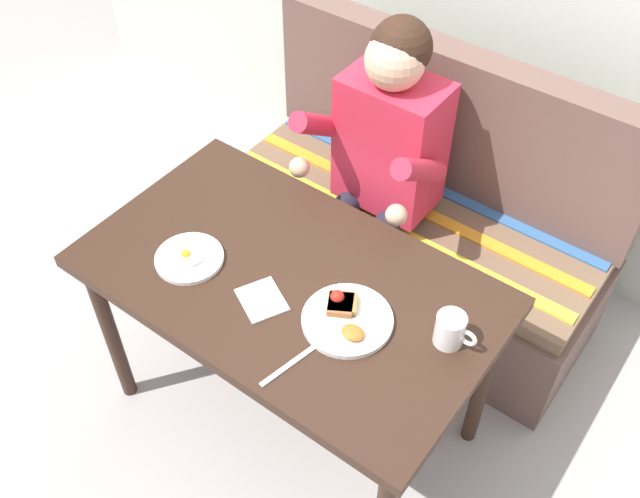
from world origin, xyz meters
TOP-DOWN VIEW (x-y plane):
  - ground_plane at (0.00, 0.00)m, footprint 8.00×8.00m
  - table at (0.00, 0.00)m, footprint 1.20×0.70m
  - couch at (0.00, 0.76)m, footprint 1.44×0.56m
  - person at (-0.08, 0.59)m, footprint 0.45×0.61m
  - plate_breakfast at (0.22, -0.03)m, footprint 0.25×0.25m
  - plate_eggs at (-0.27, -0.12)m, footprint 0.20×0.20m
  - coffee_mug at (0.48, 0.08)m, footprint 0.12×0.08m
  - napkin at (-0.01, -0.11)m, footprint 0.17×0.16m
  - knife at (0.19, -0.23)m, footprint 0.05×0.20m

SIDE VIEW (x-z plane):
  - ground_plane at x=0.00m, z-range 0.00..0.00m
  - couch at x=0.00m, z-range -0.17..0.83m
  - table at x=0.00m, z-range 0.28..1.01m
  - knife at x=0.19m, z-range 0.73..0.73m
  - napkin at x=-0.01m, z-range 0.73..0.74m
  - plate_eggs at x=-0.27m, z-range 0.72..0.76m
  - person at x=-0.08m, z-range 0.13..1.35m
  - plate_breakfast at x=0.22m, z-range 0.72..0.77m
  - coffee_mug at x=0.48m, z-range 0.73..0.83m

